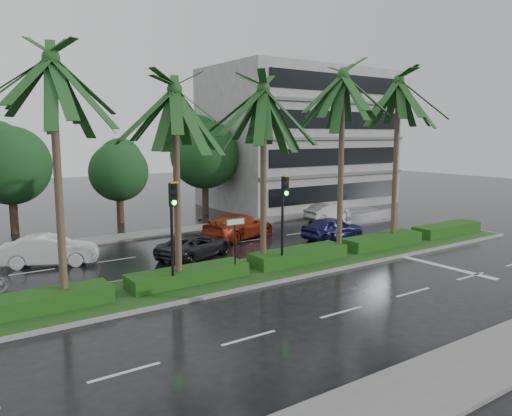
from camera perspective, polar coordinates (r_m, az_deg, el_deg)
ground at (r=22.11m, az=0.53°, el=-8.16°), size 120.00×120.00×0.00m
near_sidewalk at (r=15.48m, az=23.93°, el=-16.09°), size 40.00×2.40×0.12m
far_sidewalk at (r=32.35m, az=-11.89°, el=-2.92°), size 40.00×2.00×0.12m
median at (r=22.88m, az=-0.93°, el=-7.38°), size 36.00×4.00×0.15m
hedge at (r=22.78m, az=-0.93°, el=-6.48°), size 35.20×1.40×0.60m
lane_markings at (r=23.62m, az=7.20°, el=-7.12°), size 34.00×13.06×0.01m
palm_row at (r=21.43m, az=-3.84°, el=12.72°), size 26.30×4.20×9.88m
signal_median_left at (r=19.71m, az=-9.50°, el=-1.36°), size 0.34×0.42×4.36m
signal_median_right at (r=22.58m, az=3.21°, el=-0.03°), size 0.34×0.42×4.36m
street_sign at (r=21.45m, az=-2.39°, el=-2.83°), size 0.95×0.09×2.60m
bg_trees at (r=37.15m, az=-14.88°, el=5.68°), size 33.14×5.46×7.89m
building at (r=45.85m, az=4.88°, el=7.97°), size 16.00×10.00×12.00m
car_white at (r=26.29m, az=-22.53°, el=-4.47°), size 3.14×4.72×1.47m
car_darkgrey at (r=25.98m, az=-7.01°, el=-4.30°), size 3.67×4.91×1.24m
car_red at (r=30.54m, az=-2.00°, el=-2.06°), size 3.72×5.68×1.53m
car_blue at (r=30.57m, az=8.74°, el=-2.28°), size 1.77×4.14×1.39m
car_grey at (r=37.41m, az=8.18°, el=-0.44°), size 1.47×3.81×1.24m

